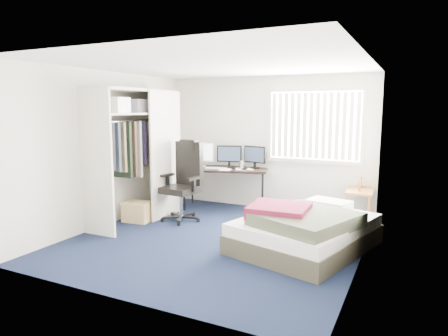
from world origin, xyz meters
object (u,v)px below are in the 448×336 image
office_chair (184,189)px  bed (304,229)px  desk (226,167)px  nightstand (360,193)px

office_chair → bed: bearing=-13.7°
desk → office_chair: size_ratio=1.26×
desk → bed: 2.57m
desk → nightstand: 2.47m
office_chair → nightstand: size_ratio=1.60×
nightstand → office_chair: bearing=-157.6°
nightstand → desk: bearing=-177.8°
bed → nightstand: bearing=73.5°
desk → nightstand: desk is taller
desk → nightstand: (2.45, 0.09, -0.30)m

